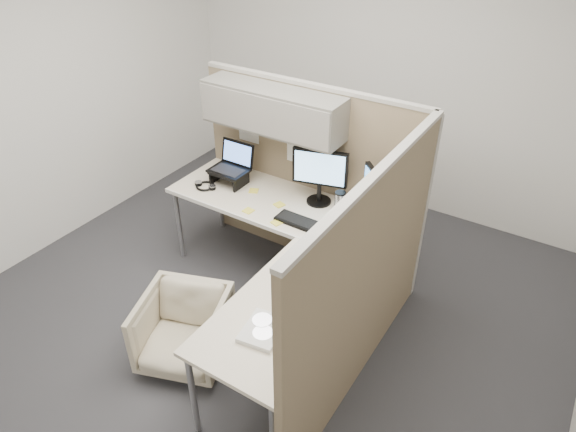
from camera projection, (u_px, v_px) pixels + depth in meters
The scene contains 20 objects.
ground at pixel (261, 315), 4.12m from camera, with size 4.50×4.50×0.00m, color #2D2C31.
partition_back at pixel (293, 146), 4.19m from camera, with size 2.00×0.36×1.63m.
partition_right at pixel (368, 282), 3.22m from camera, with size 0.07×2.03×1.63m.
desk at pixel (282, 243), 3.77m from camera, with size 2.00×1.98×0.73m.
office_chair at pixel (184, 327), 3.60m from camera, with size 0.58×0.55×0.60m, color #C3B49B.
monitor_left at pixel (320, 172), 4.02m from camera, with size 0.43×0.20×0.47m.
monitor_right at pixel (375, 199), 3.69m from camera, with size 0.33×0.34×0.47m.
laptop_station at pixel (231, 168), 4.37m from camera, with size 0.32×0.28×0.34m.
keyboard at pixel (303, 223), 3.89m from camera, with size 0.44×0.15×0.02m, color black.
mouse at pixel (335, 238), 3.72m from camera, with size 0.10×0.06×0.03m, color black.
travel_mug at pixel (340, 202), 3.99m from camera, with size 0.09×0.09×0.18m.
soda_can_green at pixel (356, 243), 3.61m from camera, with size 0.07×0.07×0.12m, color #B21E1E.
soda_can_silver at pixel (358, 228), 3.76m from camera, with size 0.07×0.07×0.12m, color #1E3FA5.
sticky_note_b at pixel (277, 222), 3.92m from camera, with size 0.08×0.08×0.01m, color yellow.
sticky_note_d at pixel (279, 205), 4.13m from camera, with size 0.08×0.08×0.01m, color yellow.
sticky_note_c at pixel (254, 191), 4.31m from camera, with size 0.08×0.08×0.01m, color yellow.
sticky_note_a at pixel (248, 211), 4.05m from camera, with size 0.08×0.08×0.01m, color yellow.
headphones at pixel (205, 186), 4.36m from camera, with size 0.20×0.17×0.03m.
paper_stack at pixel (263, 330), 2.97m from camera, with size 0.26×0.31×0.03m.
desk_clock at pixel (324, 287), 3.23m from camera, with size 0.06×0.11×0.10m.
Camera 1 is at (1.79, -2.41, 2.94)m, focal length 32.00 mm.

